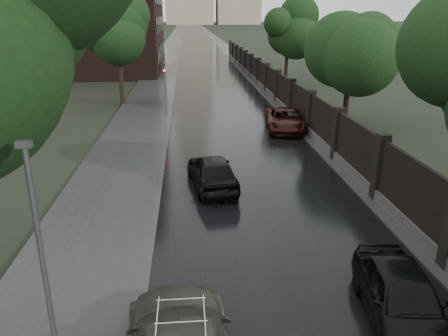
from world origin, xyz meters
TOP-DOWN VIEW (x-y plane):
  - road at (0.00, 190.00)m, footprint 8.00×420.00m
  - sidewalk_left at (-6.00, 190.00)m, footprint 4.00×420.00m
  - verge_right at (5.50, 190.00)m, footprint 3.00×420.00m
  - fence_right at (4.60, 32.01)m, footprint 0.45×75.72m
  - tree_left_far at (-8.00, 30.00)m, footprint 4.25×4.25m
  - tree_right_b at (7.50, 22.00)m, footprint 4.08×4.08m
  - tree_right_c at (7.50, 40.00)m, footprint 4.08×4.08m
  - lamp_post at (-5.40, 1.50)m, footprint 0.25×0.12m
  - traffic_light at (-4.30, 24.99)m, footprint 0.16×0.32m
  - hatchback_left at (-1.84, 11.87)m, footprint 2.24×4.43m
  - car_right_near at (2.13, 2.87)m, footprint 2.17×4.30m
  - car_right_far at (3.29, 21.09)m, footprint 2.74×5.04m

SIDE VIEW (x-z plane):
  - road at x=0.00m, z-range 0.00..0.02m
  - verge_right at x=5.50m, z-range 0.00..0.08m
  - sidewalk_left at x=-6.00m, z-range 0.00..0.16m
  - car_right_far at x=3.29m, z-range 0.00..1.34m
  - car_right_near at x=2.13m, z-range 0.00..1.40m
  - hatchback_left at x=-1.84m, z-range 0.00..1.45m
  - fence_right at x=4.60m, z-range -0.34..2.36m
  - traffic_light at x=-4.30m, z-range 0.40..4.40m
  - lamp_post at x=-5.40m, z-range 0.12..5.23m
  - tree_right_b at x=7.50m, z-range 1.44..8.46m
  - tree_right_c at x=7.50m, z-range 1.44..8.46m
  - tree_left_far at x=-8.00m, z-range 1.55..8.94m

